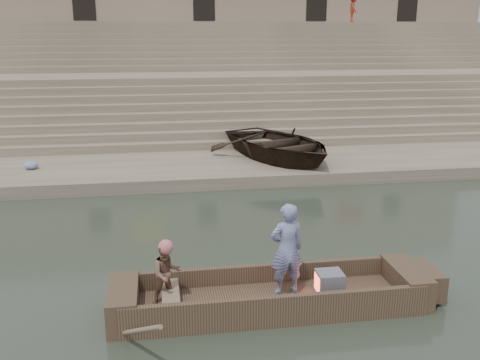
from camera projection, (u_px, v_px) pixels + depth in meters
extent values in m
plane|color=#2B3427|center=(407.00, 266.00, 11.20)|extent=(120.00, 120.00, 0.00)
cube|color=gray|center=(305.00, 165.00, 18.75)|extent=(32.00, 4.00, 0.40)
cube|color=gray|center=(263.00, 103.00, 25.55)|extent=(32.00, 3.00, 2.80)
cube|color=gray|center=(241.00, 68.00, 31.88)|extent=(32.00, 3.00, 5.20)
cube|color=gray|center=(289.00, 147.00, 20.85)|extent=(32.00, 0.50, 0.70)
cube|color=gray|center=(286.00, 141.00, 21.28)|extent=(32.00, 0.50, 1.00)
cube|color=gray|center=(284.00, 135.00, 21.72)|extent=(32.00, 0.50, 1.30)
cube|color=gray|center=(281.00, 129.00, 22.15)|extent=(32.00, 0.50, 1.60)
cube|color=gray|center=(278.00, 124.00, 22.59)|extent=(32.00, 0.50, 1.90)
cube|color=gray|center=(276.00, 118.00, 23.02)|extent=(32.00, 0.50, 2.20)
cube|color=gray|center=(273.00, 113.00, 23.45)|extent=(32.00, 0.50, 2.50)
cube|color=gray|center=(271.00, 108.00, 23.89)|extent=(32.00, 0.50, 2.80)
cube|color=gray|center=(257.00, 95.00, 27.18)|extent=(32.00, 0.50, 3.10)
cube|color=gray|center=(255.00, 91.00, 27.61)|extent=(32.00, 0.50, 3.40)
cube|color=gray|center=(253.00, 88.00, 28.05)|extent=(32.00, 0.50, 3.70)
cube|color=gray|center=(252.00, 84.00, 28.48)|extent=(32.00, 0.50, 4.00)
cube|color=gray|center=(250.00, 80.00, 28.92)|extent=(32.00, 0.50, 4.30)
cube|color=gray|center=(248.00, 76.00, 29.35)|extent=(32.00, 0.50, 4.60)
cube|color=gray|center=(247.00, 73.00, 29.78)|extent=(32.00, 0.50, 4.90)
cube|color=gray|center=(245.00, 70.00, 30.22)|extent=(32.00, 0.50, 5.20)
cube|color=gray|center=(231.00, 17.00, 34.87)|extent=(32.00, 5.00, 11.20)
cube|color=black|center=(408.00, 0.00, 33.90)|extent=(1.30, 0.18, 2.60)
cube|color=brown|center=(270.00, 303.00, 9.48)|extent=(5.00, 1.30, 0.22)
cube|color=brown|center=(278.00, 312.00, 8.84)|extent=(5.20, 0.12, 0.56)
cube|color=brown|center=(264.00, 278.00, 10.02)|extent=(5.20, 0.12, 0.56)
cube|color=brown|center=(123.00, 304.00, 9.05)|extent=(0.50, 1.30, 0.60)
cube|color=brown|center=(406.00, 283.00, 9.81)|extent=(0.50, 1.30, 0.60)
cube|color=brown|center=(427.00, 280.00, 9.86)|extent=(0.35, 0.90, 0.50)
cube|color=#937A5B|center=(171.00, 295.00, 9.14)|extent=(0.30, 1.20, 0.08)
cylinder|color=#937A5B|center=(130.00, 332.00, 8.22)|extent=(1.03, 2.10, 1.36)
sphere|color=#D1676C|center=(166.00, 247.00, 8.99)|extent=(0.26, 0.26, 0.26)
imported|color=navy|center=(287.00, 249.00, 9.38)|extent=(0.66, 0.48, 1.69)
imported|color=#226749|center=(167.00, 273.00, 9.12)|extent=(0.63, 0.55, 1.09)
cube|color=slate|center=(329.00, 282.00, 9.55)|extent=(0.46, 0.42, 0.40)
cube|color=#E5593F|center=(318.00, 283.00, 9.52)|extent=(0.04, 0.34, 0.32)
imported|color=#2D2116|center=(279.00, 144.00, 18.65)|extent=(5.34, 6.14, 1.06)
imported|color=maroon|center=(353.00, 8.00, 31.08)|extent=(0.70, 1.06, 1.54)
ellipsoid|color=#3F5999|center=(31.00, 165.00, 17.37)|extent=(0.44, 0.44, 0.26)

